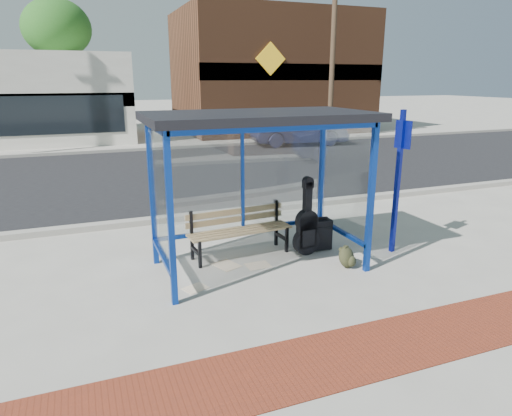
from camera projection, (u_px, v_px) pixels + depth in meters
name	position (u px, v px, depth m)	size (l,w,h in m)	color
ground	(259.00, 267.00, 7.27)	(120.00, 120.00, 0.00)	#B2ADA0
brick_paver_strip	(347.00, 355.00, 4.93)	(60.00, 1.00, 0.01)	maroon
curb_near	(210.00, 214.00, 9.85)	(60.00, 0.25, 0.12)	gray
street_asphalt	(166.00, 173.00, 14.44)	(60.00, 10.00, 0.00)	black
curb_far	(144.00, 149.00, 19.00)	(60.00, 0.25, 0.12)	gray
far_sidewalk	(138.00, 144.00, 20.72)	(60.00, 4.00, 0.01)	#B2ADA0
bus_shelter	(257.00, 136.00, 6.76)	(3.30, 1.80, 2.42)	navy
storefront_brown	(270.00, 73.00, 25.76)	(10.00, 7.08, 6.40)	#59331E
tree_mid	(57.00, 29.00, 24.46)	(3.60, 3.60, 7.03)	#4C3826
tree_right	(313.00, 38.00, 29.85)	(3.60, 3.60, 7.03)	#4C3826
utility_pole_east	(333.00, 51.00, 21.29)	(1.60, 0.24, 8.00)	#4C3826
bench	(239.00, 228.00, 7.64)	(1.80, 0.57, 0.83)	black
guitar_bag	(306.00, 228.00, 7.67)	(0.47, 0.17, 1.27)	black
suitcase	(321.00, 234.00, 7.95)	(0.35, 0.24, 0.59)	black
backpack	(347.00, 258.00, 7.20)	(0.35, 0.33, 0.35)	#2A2B17
sign_post	(398.00, 174.00, 7.56)	(0.14, 0.30, 2.41)	navy
newspaper_a	(226.00, 265.00, 7.31)	(0.42, 0.33, 0.01)	white
newspaper_b	(195.00, 288.00, 6.51)	(0.33, 0.26, 0.01)	white
newspaper_c	(258.00, 265.00, 7.30)	(0.38, 0.30, 0.01)	white
parked_car	(299.00, 130.00, 20.33)	(1.47, 4.23, 1.39)	#161A3F
fire_hydrant	(346.00, 130.00, 22.83)	(0.34, 0.22, 0.75)	#B80F0D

